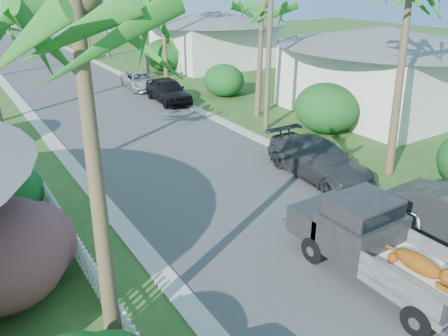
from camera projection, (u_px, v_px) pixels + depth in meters
ground at (421, 320)px, 10.10m from camera, size 120.00×120.00×0.00m
road at (90, 95)px, 29.32m from camera, size 8.00×100.00×0.02m
curb_left at (21, 104)px, 27.17m from camera, size 0.60×100.00×0.06m
curb_right at (149, 87)px, 31.45m from camera, size 0.60×100.00×0.06m
pickup_truck at (368, 238)px, 11.42m from camera, size 1.98×5.12×2.06m
parked_car_rm at (319, 160)px, 17.08m from camera, size 2.29×5.06×1.44m
parked_car_rf at (168, 90)px, 27.45m from camera, size 2.03×4.49×1.50m
parked_car_rd at (140, 81)px, 30.77m from camera, size 2.39×4.35×1.16m
palm_l_a at (72, 3)px, 6.54m from camera, size 4.40×4.40×8.20m
palm_r_b at (262, 5)px, 22.53m from camera, size 4.40×4.40×7.20m
shrub_l_b at (2, 253)px, 10.31m from camera, size 3.00×3.30×2.60m
shrub_r_b at (326, 108)px, 21.94m from camera, size 3.00×3.30×2.50m
shrub_r_c at (224, 80)px, 28.79m from camera, size 2.60×2.86×2.10m
shrub_r_d at (164, 55)px, 36.63m from camera, size 3.20×3.52×2.60m
picket_fence at (88, 267)px, 11.14m from camera, size 0.10×11.00×1.00m
house_right_near at (380, 74)px, 24.91m from camera, size 8.00×9.00×4.80m
house_right_far at (215, 41)px, 38.79m from camera, size 9.00×8.00×4.60m
utility_pole_b at (269, 38)px, 21.04m from camera, size 1.60×0.26×9.00m
utility_pole_c at (144, 16)px, 32.57m from camera, size 1.60×0.26×9.00m
utility_pole_d at (85, 6)px, 44.10m from camera, size 1.60×0.26×9.00m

